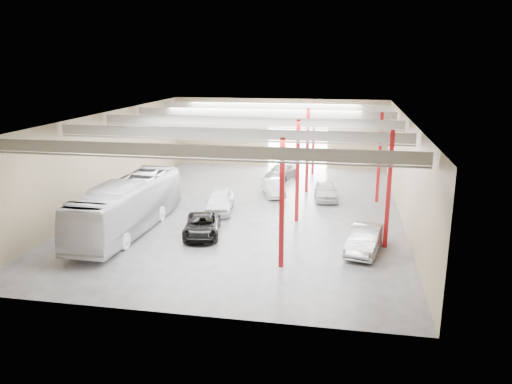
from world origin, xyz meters
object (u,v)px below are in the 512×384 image
(car_row_c, at_px, (282,172))
(car_right_far, at_px, (326,190))
(car_right_near, at_px, (365,239))
(coach_bus, at_px, (128,206))
(car_row_b, at_px, (273,187))
(black_sedan, at_px, (202,226))
(car_row_a, at_px, (219,201))

(car_row_c, height_order, car_right_far, car_right_far)
(car_right_near, distance_m, car_right_far, 11.32)
(coach_bus, distance_m, car_row_b, 13.11)
(black_sedan, bearing_deg, car_right_near, -16.95)
(car_right_near, height_order, car_right_far, car_right_near)
(car_row_b, bearing_deg, coach_bus, -146.72)
(car_row_a, height_order, car_row_c, car_row_a)
(car_right_far, bearing_deg, car_row_a, -154.62)
(car_row_b, distance_m, car_right_near, 13.39)
(coach_bus, distance_m, car_row_c, 18.16)
(black_sedan, bearing_deg, coach_bus, 168.27)
(car_row_a, distance_m, car_row_c, 11.58)
(car_row_a, height_order, car_right_near, car_row_a)
(car_right_far, bearing_deg, car_row_c, 117.26)
(car_row_b, relative_size, car_right_far, 0.95)
(car_row_b, xyz_separation_m, car_right_far, (4.30, -0.39, 0.06))
(car_row_b, xyz_separation_m, car_row_c, (-0.07, 5.95, 0.04))
(coach_bus, relative_size, car_right_far, 2.82)
(car_row_c, distance_m, car_right_near, 18.73)
(coach_bus, relative_size, car_row_c, 2.49)
(car_row_a, bearing_deg, car_row_c, 65.98)
(coach_bus, height_order, black_sedan, coach_bus)
(coach_bus, distance_m, black_sedan, 5.05)
(black_sedan, distance_m, car_row_c, 16.61)
(coach_bus, bearing_deg, black_sedan, 1.06)
(car_row_a, xyz_separation_m, car_row_b, (3.20, 5.20, -0.13))
(car_right_far, bearing_deg, coach_bus, -148.06)
(coach_bus, xyz_separation_m, car_row_b, (7.94, 10.39, -1.01))
(coach_bus, bearing_deg, car_right_far, 40.46)
(coach_bus, xyz_separation_m, car_right_near, (15.04, -0.96, -0.92))
(car_row_b, bearing_deg, car_row_a, -140.91)
(coach_bus, xyz_separation_m, black_sedan, (4.94, -0.01, -1.03))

